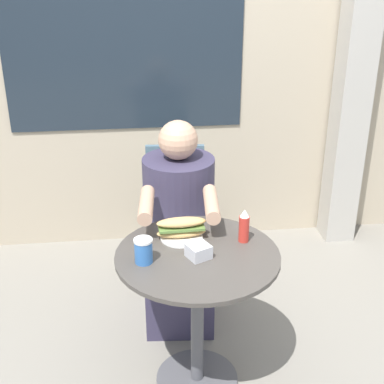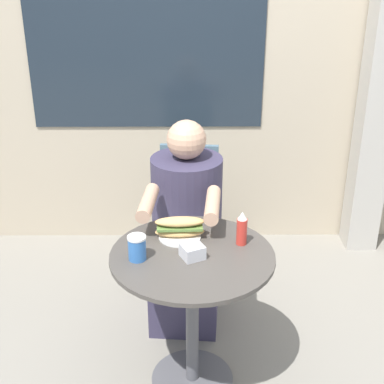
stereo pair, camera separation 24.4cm
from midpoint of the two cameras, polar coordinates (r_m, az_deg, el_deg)
name	(u,v)px [view 1 (the left image)]	position (r m, az deg, el deg)	size (l,w,h in m)	color
ground_plane	(197,380)	(2.78, -2.12, -19.46)	(8.00, 8.00, 0.00)	gray
storefront_wall	(168,40)	(3.54, -4.64, 15.84)	(8.00, 0.09, 2.80)	#B7A88E
lattice_pillar	(355,73)	(3.67, 15.16, 12.17)	(0.21, 0.21, 2.40)	#B2ADA3
cafe_table	(197,290)	(2.45, -2.31, -10.50)	(0.73, 0.73, 0.72)	#47423D
diner_chair	(176,204)	(3.24, -3.92, -1.35)	(0.41, 0.41, 0.87)	slate
seated_diner	(179,238)	(2.94, -3.75, -4.96)	(0.43, 0.70, 1.14)	#38334C
sandwich_on_plate	(181,229)	(2.44, -4.00, -4.03)	(0.23, 0.20, 0.10)	white
drink_cup	(143,251)	(2.28, -8.28, -6.30)	(0.08, 0.08, 0.11)	#336BB7
napkin_box	(198,251)	(2.30, -2.45, -6.41)	(0.12, 0.12, 0.06)	silver
condiment_bottle	(244,226)	(2.40, 2.70, -3.72)	(0.05, 0.05, 0.16)	red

